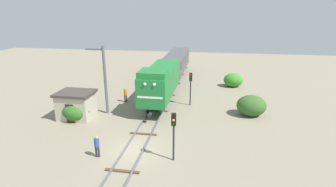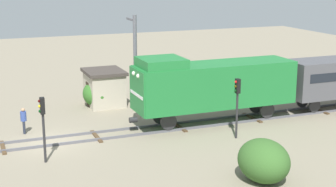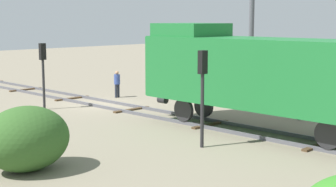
{
  "view_description": "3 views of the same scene",
  "coord_description": "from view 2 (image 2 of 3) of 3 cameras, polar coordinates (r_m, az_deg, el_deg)",
  "views": [
    {
      "loc": [
        5.56,
        -17.3,
        10.38
      ],
      "look_at": [
        1.17,
        8.88,
        1.91
      ],
      "focal_mm": 28.0,
      "sensor_mm": 36.0,
      "label": 1
    },
    {
      "loc": [
        30.24,
        -4.35,
        10.29
      ],
      "look_at": [
        0.64,
        7.4,
        2.56
      ],
      "focal_mm": 55.0,
      "sensor_mm": 36.0,
      "label": 2
    },
    {
      "loc": [
        18.2,
        23.76,
        5.01
      ],
      "look_at": [
        0.62,
        6.25,
        1.35
      ],
      "focal_mm": 55.0,
      "sensor_mm": 36.0,
      "label": 3
    }
  ],
  "objects": [
    {
      "name": "worker_by_signal",
      "position": [
        38.72,
        1.92,
        -0.24
      ],
      "size": [
        0.38,
        0.38,
        1.7
      ],
      "rotation": [
        0.0,
        0.0,
        3.55
      ],
      "color": "#262B38",
      "rests_on": "ground"
    },
    {
      "name": "relay_hut",
      "position": [
        39.96,
        -7.08,
        0.68
      ],
      "size": [
        3.5,
        2.9,
        2.74
      ],
      "color": "#B2A893",
      "rests_on": "ground"
    },
    {
      "name": "bush_mid",
      "position": [
        39.68,
        -7.81,
        -0.02
      ],
      "size": [
        2.74,
        2.24,
        1.99
      ],
      "primitive_type": "ellipsoid",
      "color": "#326A26",
      "rests_on": "ground"
    },
    {
      "name": "ground_plane",
      "position": [
        32.23,
        -12.81,
        -5.32
      ],
      "size": [
        101.4,
        101.4,
        0.0
      ],
      "primitive_type": "plane",
      "color": "gray"
    },
    {
      "name": "traffic_signal_mid",
      "position": [
        31.79,
        7.68,
        -0.39
      ],
      "size": [
        0.32,
        0.34,
        3.78
      ],
      "color": "#262628",
      "rests_on": "ground"
    },
    {
      "name": "bush_far",
      "position": [
        25.99,
        10.55,
        -7.34
      ],
      "size": [
        2.97,
        2.43,
        2.16
      ],
      "primitive_type": "ellipsoid",
      "color": "#335D26",
      "rests_on": "ground"
    },
    {
      "name": "catenary_mast",
      "position": [
        37.67,
        -3.68,
        3.69
      ],
      "size": [
        1.94,
        0.28,
        7.09
      ],
      "color": "#595960",
      "rests_on": "ground"
    },
    {
      "name": "railway_track",
      "position": [
        32.21,
        -12.82,
        -5.19
      ],
      "size": [
        2.4,
        67.6,
        0.16
      ],
      "color": "#595960",
      "rests_on": "ground"
    },
    {
      "name": "traffic_signal_near",
      "position": [
        28.34,
        -13.71,
        -2.58
      ],
      "size": [
        0.32,
        0.34,
        3.65
      ],
      "color": "#262628",
      "rests_on": "ground"
    },
    {
      "name": "worker_near_track",
      "position": [
        34.07,
        -15.72,
        -2.7
      ],
      "size": [
        0.38,
        0.38,
        1.7
      ],
      "rotation": [
        0.0,
        0.0,
        2.15
      ],
      "color": "#262B38",
      "rests_on": "ground"
    },
    {
      "name": "locomotive",
      "position": [
        34.67,
        4.93,
        1.08
      ],
      "size": [
        2.9,
        11.6,
        4.6
      ],
      "color": "#1E7233",
      "rests_on": "railway_track"
    }
  ]
}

